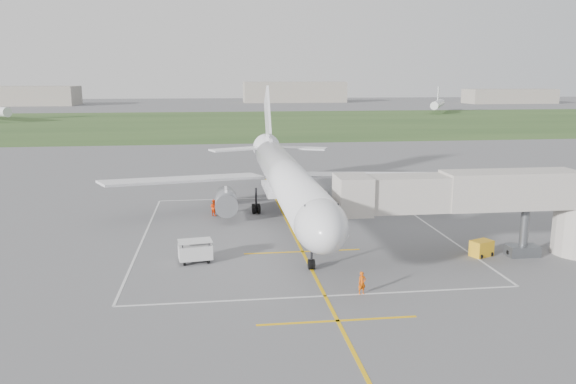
{
  "coord_description": "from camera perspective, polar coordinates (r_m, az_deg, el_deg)",
  "views": [
    {
      "loc": [
        -7.12,
        -55.36,
        14.62
      ],
      "look_at": [
        -0.47,
        -4.0,
        4.0
      ],
      "focal_mm": 35.0,
      "sensor_mm": 36.0,
      "label": 1
    }
  ],
  "objects": [
    {
      "name": "distant_aircraft",
      "position": [
        216.91,
        -5.46,
        8.62
      ],
      "size": [
        193.73,
        52.38,
        8.85
      ],
      "color": "silver",
      "rests_on": "ground"
    },
    {
      "name": "gpu_unit",
      "position": [
        49.55,
        19.07,
        -5.44
      ],
      "size": [
        2.09,
        1.79,
        1.33
      ],
      "rotation": [
        0.0,
        0.0,
        0.4
      ],
      "color": "gold",
      "rests_on": "ground"
    },
    {
      "name": "distant_hangars",
      "position": [
        320.82,
        -9.12,
        9.75
      ],
      "size": [
        345.0,
        49.0,
        12.0
      ],
      "color": "gray",
      "rests_on": "ground"
    },
    {
      "name": "grass_strip",
      "position": [
        186.07,
        -5.2,
        7.04
      ],
      "size": [
        700.0,
        120.0,
        0.02
      ],
      "primitive_type": "cube",
      "color": "#2C4920",
      "rests_on": "ground"
    },
    {
      "name": "ramp_worker_wing",
      "position": [
        60.71,
        -7.54,
        -1.58
      ],
      "size": [
        1.1,
        1.1,
        1.79
      ],
      "primitive_type": "imported",
      "rotation": [
        0.0,
        0.0,
        2.36
      ],
      "color": "#F33A07",
      "rests_on": "ground"
    },
    {
      "name": "jet_bridge",
      "position": [
        48.7,
        20.79,
        -0.88
      ],
      "size": [
        23.4,
        5.0,
        7.2
      ],
      "color": "#AAA299",
      "rests_on": "ground"
    },
    {
      "name": "apron_markings",
      "position": [
        52.14,
        0.77,
        -4.69
      ],
      "size": [
        28.2,
        60.0,
        0.01
      ],
      "color": "#F1B30E",
      "rests_on": "ground"
    },
    {
      "name": "airliner",
      "position": [
        57.48,
        -0.14,
        1.34
      ],
      "size": [
        38.93,
        46.75,
        13.52
      ],
      "color": "silver",
      "rests_on": "ground"
    },
    {
      "name": "baggage_cart",
      "position": [
        45.83,
        -9.4,
        -5.94
      ],
      "size": [
        2.83,
        1.95,
        1.83
      ],
      "rotation": [
        0.0,
        0.0,
        0.15
      ],
      "color": "silver",
      "rests_on": "ground"
    },
    {
      "name": "ramp_worker_nose",
      "position": [
        39.2,
        7.53,
        -9.15
      ],
      "size": [
        0.66,
        0.52,
        1.6
      ],
      "primitive_type": "imported",
      "rotation": [
        0.0,
        0.0,
        0.26
      ],
      "color": "#E15207",
      "rests_on": "ground"
    },
    {
      "name": "ground",
      "position": [
        57.7,
        -0.04,
        -3.09
      ],
      "size": [
        700.0,
        700.0,
        0.0
      ],
      "primitive_type": "plane",
      "color": "#5D5D60",
      "rests_on": "ground"
    }
  ]
}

